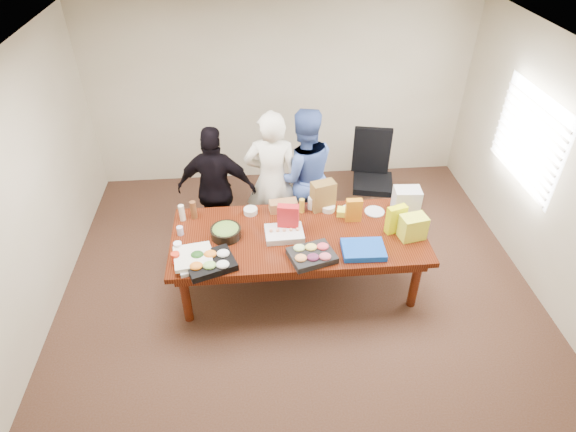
{
  "coord_description": "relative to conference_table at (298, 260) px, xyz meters",
  "views": [
    {
      "loc": [
        -0.47,
        -4.1,
        4.08
      ],
      "look_at": [
        -0.11,
        0.1,
        0.94
      ],
      "focal_mm": 29.88,
      "sensor_mm": 36.0,
      "label": 1
    }
  ],
  "objects": [
    {
      "name": "person_right",
      "position": [
        0.16,
        1.0,
        0.51
      ],
      "size": [
        0.94,
        0.77,
        1.78
      ],
      "primitive_type": "imported",
      "rotation": [
        0.0,
        0.0,
        3.26
      ],
      "color": "#3B559C",
      "rests_on": "floor"
    },
    {
      "name": "chip_bag_yellow",
      "position": [
        1.07,
        -0.03,
        0.54
      ],
      "size": [
        0.23,
        0.15,
        0.33
      ],
      "primitive_type": "cube",
      "rotation": [
        0.0,
        0.0,
        0.31
      ],
      "color": "#E9F008",
      "rests_on": "conference_table"
    },
    {
      "name": "kraft_bag",
      "position": [
        0.33,
        0.47,
        0.55
      ],
      "size": [
        0.31,
        0.23,
        0.36
      ],
      "primitive_type": "cube",
      "rotation": [
        0.0,
        0.0,
        0.28
      ],
      "color": "brown",
      "rests_on": "conference_table"
    },
    {
      "name": "conference_table",
      "position": [
        0.0,
        0.0,
        0.0
      ],
      "size": [
        2.8,
        1.2,
        0.75
      ],
      "primitive_type": "cube",
      "color": "#4C1C0F",
      "rests_on": "floor"
    },
    {
      "name": "grocery_bag_yellow",
      "position": [
        1.23,
        -0.15,
        0.51
      ],
      "size": [
        0.31,
        0.24,
        0.27
      ],
      "primitive_type": "cube",
      "rotation": [
        0.0,
        0.0,
        0.19
      ],
      "color": "yellow",
      "rests_on": "conference_table"
    },
    {
      "name": "dip_bowl_a",
      "position": [
        0.39,
        0.42,
        0.41
      ],
      "size": [
        0.18,
        0.18,
        0.06
      ],
      "primitive_type": "cylinder",
      "rotation": [
        0.0,
        0.0,
        -0.13
      ],
      "color": "beige",
      "rests_on": "conference_table"
    },
    {
      "name": "veggie_tray",
      "position": [
        -0.95,
        -0.43,
        0.41
      ],
      "size": [
        0.58,
        0.51,
        0.07
      ],
      "primitive_type": "cube",
      "rotation": [
        0.0,
        0.0,
        0.35
      ],
      "color": "black",
      "rests_on": "conference_table"
    },
    {
      "name": "person_center",
      "position": [
        -0.24,
        0.86,
        0.54
      ],
      "size": [
        0.71,
        0.51,
        1.84
      ],
      "primitive_type": "imported",
      "rotation": [
        0.0,
        0.0,
        3.04
      ],
      "color": "beige",
      "rests_on": "floor"
    },
    {
      "name": "fruit_tray",
      "position": [
        0.1,
        -0.4,
        0.41
      ],
      "size": [
        0.53,
        0.47,
        0.07
      ],
      "primitive_type": "cube",
      "rotation": [
        0.0,
        0.0,
        0.29
      ],
      "color": "black",
      "rests_on": "conference_table"
    },
    {
      "name": "clear_cup_b",
      "position": [
        -1.3,
        0.11,
        0.42
      ],
      "size": [
        0.07,
        0.07,
        0.1
      ],
      "primitive_type": "cylinder",
      "rotation": [
        0.0,
        0.0,
        0.0
      ],
      "color": "silver",
      "rests_on": "conference_table"
    },
    {
      "name": "wall_back",
      "position": [
        0.0,
        2.5,
        0.98
      ],
      "size": [
        5.5,
        0.04,
        2.7
      ],
      "primitive_type": "cube",
      "color": "beige",
      "rests_on": "floor"
    },
    {
      "name": "window_blinds",
      "position": [
        2.68,
        0.6,
        1.12
      ],
      "size": [
        0.04,
        1.36,
        1.0
      ],
      "primitive_type": "cube",
      "color": "beige",
      "rests_on": "wall_right"
    },
    {
      "name": "office_chair",
      "position": [
        1.15,
        1.26,
        0.22
      ],
      "size": [
        0.73,
        0.73,
        1.2
      ],
      "primitive_type": "cube",
      "rotation": [
        0.0,
        0.0,
        -0.22
      ],
      "color": "black",
      "rests_on": "floor"
    },
    {
      "name": "grocery_bag_white",
      "position": [
        1.28,
        0.3,
        0.54
      ],
      "size": [
        0.31,
        0.23,
        0.32
      ],
      "primitive_type": "cube",
      "rotation": [
        0.0,
        0.0,
        -0.07
      ],
      "color": "silver",
      "rests_on": "conference_table"
    },
    {
      "name": "floor",
      "position": [
        0.0,
        0.0,
        -0.39
      ],
      "size": [
        5.5,
        5.0,
        0.02
      ],
      "primitive_type": "cube",
      "color": "#47301E",
      "rests_on": "ground"
    },
    {
      "name": "window_panel",
      "position": [
        2.72,
        0.6,
        1.12
      ],
      "size": [
        0.03,
        1.4,
        1.1
      ],
      "primitive_type": "cube",
      "color": "white",
      "rests_on": "wall_right"
    },
    {
      "name": "plate_b",
      "position": [
        0.94,
        0.34,
        0.38
      ],
      "size": [
        0.24,
        0.24,
        0.01
      ],
      "primitive_type": "cylinder",
      "rotation": [
        0.0,
        0.0,
        -0.02
      ],
      "color": "silver",
      "rests_on": "conference_table"
    },
    {
      "name": "red_cup",
      "position": [
        -1.3,
        -0.34,
        0.43
      ],
      "size": [
        0.1,
        0.1,
        0.12
      ],
      "primitive_type": "cylinder",
      "rotation": [
        0.0,
        0.0,
        -0.19
      ],
      "color": "red",
      "rests_on": "conference_table"
    },
    {
      "name": "ranch_bottle",
      "position": [
        -1.3,
        0.38,
        0.47
      ],
      "size": [
        0.07,
        0.07,
        0.2
      ],
      "primitive_type": "cylinder",
      "rotation": [
        0.0,
        0.0,
        -0.03
      ],
      "color": "beige",
      "rests_on": "conference_table"
    },
    {
      "name": "wall_right",
      "position": [
        2.75,
        0.0,
        0.98
      ],
      "size": [
        0.04,
        5.0,
        2.7
      ],
      "primitive_type": "cube",
      "color": "beige",
      "rests_on": "floor"
    },
    {
      "name": "mustard_bottle",
      "position": [
        0.08,
        0.42,
        0.46
      ],
      "size": [
        0.06,
        0.06,
        0.18
      ],
      "primitive_type": "cylinder",
      "rotation": [
        0.0,
        0.0,
        -0.01
      ],
      "color": "gold",
      "rests_on": "conference_table"
    },
    {
      "name": "pizza_box_lower",
      "position": [
        -1.1,
        -0.36,
        0.4
      ],
      "size": [
        0.47,
        0.47,
        0.04
      ],
      "primitive_type": "cube",
      "rotation": [
        0.0,
        0.0,
        0.28
      ],
      "color": "white",
      "rests_on": "conference_table"
    },
    {
      "name": "person_left",
      "position": [
        -0.92,
        0.87,
        0.45
      ],
      "size": [
        1.02,
        0.54,
        1.65
      ],
      "primitive_type": "imported",
      "rotation": [
        0.0,
        0.0,
        3.0
      ],
      "color": "black",
      "rests_on": "floor"
    },
    {
      "name": "chip_bag_red",
      "position": [
        -0.11,
        0.07,
        0.54
      ],
      "size": [
        0.25,
        0.14,
        0.34
      ],
      "primitive_type": "cube",
      "rotation": [
        0.0,
        0.0,
        -0.19
      ],
      "color": "red",
      "rests_on": "conference_table"
    },
    {
      "name": "banana_bunch",
      "position": [
        0.6,
        0.31,
        0.41
      ],
      "size": [
        0.25,
        0.18,
        0.07
      ],
      "primitive_type": "cube",
      "rotation": [
        0.0,
        0.0,
        -0.25
      ],
      "color": "#FAF938",
      "rests_on": "conference_table"
    },
    {
      "name": "pizza_box_upper",
      "position": [
        -1.13,
        -0.35,
        0.44
      ],
      "size": [
        0.44,
        0.44,
        0.04
      ],
      "primitive_type": "cube",
      "rotation": [
        0.0,
        0.0,
        0.16
      ],
      "color": "silver",
      "rests_on": "pizza_box_lower"
    },
    {
      "name": "dip_bowl_b",
      "position": [
        -0.52,
        0.44,
        0.41
      ],
      "size": [
        0.17,
        0.17,
        0.06
      ],
      "primitive_type": "cylinder",
      "rotation": [
        0.0,
        0.0,
        -0.1
      ],
      "color": "beige",
      "rests_on": "conference_table"
    },
    {
      "name": "dressing_bottle",
      "position": [
        -1.17,
        0.41,
        0.49
      ],
      "size": [
        0.09,
        0.09,
        0.22
      ],
      "primitive_type": "cylinder",
      "rotation": [
        0.0,
        0.0,
        0.28
      ],
      "color": "brown",
      "rests_on": "conference_table"
    },
    {
      "name": "wall_left",
      "position": [
        -2.75,
        0.0,
        0.98
      ],
      "size": [
        0.04,
        5.0,
        2.7
      ],
      "primitive_type": "cube",
      "color": "beige",
      "rests_on": "floor"
    },
    {
      "name": "salad_bowl",
      "position": [
        -0.8,
        0.04,
        0.43
      ],
      "size": [
        0.37,
        0.37,
        0.11
      ],
      "primitive_type": "cylinder",
      "rotation": [
        0.0,
        0.0,
        0.11
      ],
      "color": "black",
      "rests_on": "conference_table"
    },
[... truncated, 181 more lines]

